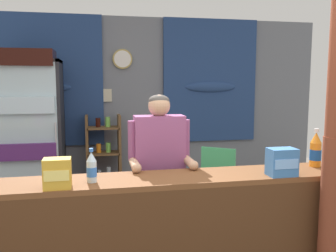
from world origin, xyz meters
name	(u,v)px	position (x,y,z in m)	size (l,w,h in m)	color
ground_plane	(154,245)	(0.00, 1.22, 0.00)	(7.90, 7.90, 0.00)	slate
back_wall_curtained	(130,103)	(-0.04, 3.09, 1.33)	(5.66, 0.22, 2.56)	slate
stall_counter	(177,227)	(0.02, 0.30, 0.57)	(4.49, 0.45, 0.93)	brown
timber_post	(335,144)	(1.15, 0.08, 1.20)	(0.18, 0.16, 2.50)	brown
drink_fridge	(30,124)	(-1.36, 2.56, 1.11)	(0.80, 0.66, 2.02)	#232328
bottle_shelf_rack	(104,155)	(-0.44, 2.81, 0.62)	(0.48, 0.28, 1.19)	brown
plastic_lawn_chair	(221,176)	(0.95, 1.91, 0.49)	(0.62, 0.62, 0.86)	#4CC675
shopkeeper	(159,159)	(-0.01, 0.83, 0.97)	(0.55, 0.42, 1.53)	#28282D
soda_bottle_orange_soda	(316,150)	(1.27, 0.48, 1.07)	(0.09, 0.09, 0.33)	orange
soda_bottle_water	(92,168)	(-0.59, 0.37, 1.03)	(0.07, 0.07, 0.25)	silver
snack_box_biscuit	(282,162)	(0.83, 0.26, 1.03)	(0.21, 0.15, 0.21)	#3D75B7
snack_box_choco_powder	(57,173)	(-0.82, 0.26, 1.03)	(0.18, 0.13, 0.21)	gold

